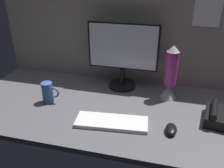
{
  "coord_description": "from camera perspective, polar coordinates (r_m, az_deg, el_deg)",
  "views": [
    {
      "loc": [
        24.63,
        -115.07,
        73.7
      ],
      "look_at": [
        -1.41,
        0.0,
        14.0
      ],
      "focal_mm": 38.13,
      "sensor_mm": 36.0,
      "label": 1
    }
  ],
  "objects": [
    {
      "name": "ground_plane",
      "position": [
        1.4,
        1.71,
        -5.75
      ],
      "size": [
        180.0,
        80.0,
        3.0
      ],
      "primitive_type": "cube",
      "color": "#515156"
    },
    {
      "name": "cubicle_wall_back",
      "position": [
        1.59,
        4.98,
        13.74
      ],
      "size": [
        180.0,
        5.5,
        76.0
      ],
      "color": "gray",
      "rests_on": "ground_plane"
    },
    {
      "name": "monitor",
      "position": [
        1.51,
        2.62,
        7.59
      ],
      "size": [
        44.97,
        18.0,
        42.65
      ],
      "color": "black",
      "rests_on": "ground_plane"
    },
    {
      "name": "keyboard",
      "position": [
        1.24,
        -0.05,
        -9.13
      ],
      "size": [
        38.12,
        16.65,
        2.0
      ],
      "primitive_type": "cube",
      "rotation": [
        0.0,
        0.0,
        0.1
      ],
      "color": "silver",
      "rests_on": "ground_plane"
    },
    {
      "name": "mouse",
      "position": [
        1.21,
        14.0,
        -10.5
      ],
      "size": [
        5.78,
        9.7,
        3.4
      ],
      "primitive_type": "ellipsoid",
      "rotation": [
        0.0,
        0.0,
        0.02
      ],
      "color": "black",
      "rests_on": "ground_plane"
    },
    {
      "name": "mug_ceramic_blue",
      "position": [
        1.44,
        -15.07,
        -2.0
      ],
      "size": [
        10.52,
        6.43,
        12.67
      ],
      "color": "#38569E",
      "rests_on": "ground_plane"
    },
    {
      "name": "lava_lamp",
      "position": [
        1.45,
        13.79,
        1.65
      ],
      "size": [
        10.21,
        10.21,
        33.42
      ],
      "color": "#A5A5AD",
      "rests_on": "ground_plane"
    },
    {
      "name": "desk_phone",
      "position": [
        1.36,
        24.77,
        -7.15
      ],
      "size": [
        19.87,
        21.52,
        8.8
      ],
      "color": "black",
      "rests_on": "ground_plane"
    }
  ]
}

